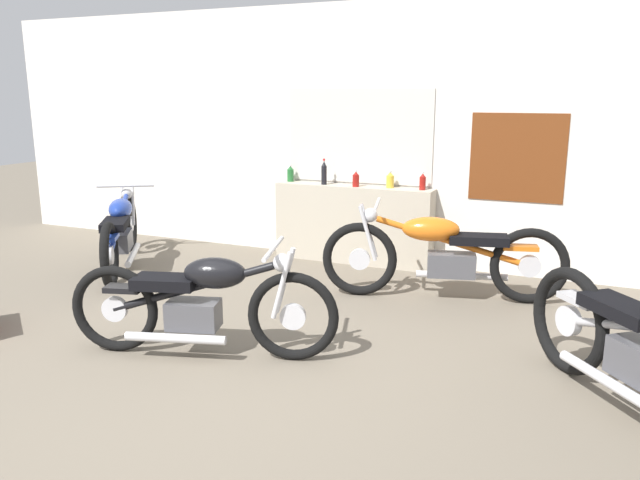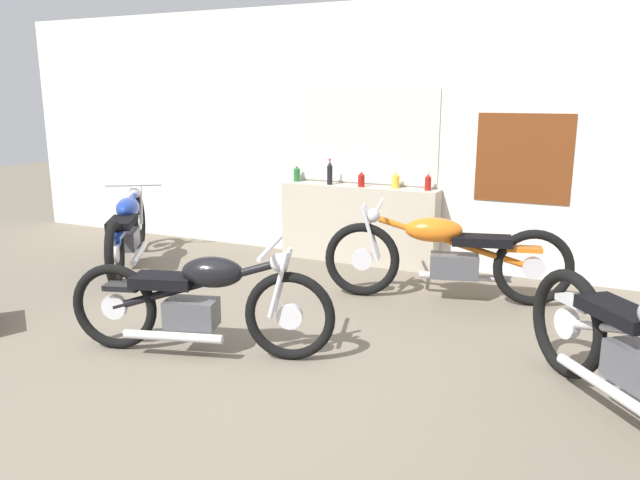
{
  "view_description": "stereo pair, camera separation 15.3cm",
  "coord_description": "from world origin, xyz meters",
  "px_view_note": "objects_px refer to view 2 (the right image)",
  "views": [
    {
      "loc": [
        2.24,
        -2.88,
        1.84
      ],
      "look_at": [
        0.3,
        1.57,
        0.7
      ],
      "focal_mm": 35.0,
      "sensor_mm": 36.0,
      "label": 1
    },
    {
      "loc": [
        2.38,
        -2.82,
        1.84
      ],
      "look_at": [
        0.3,
        1.57,
        0.7
      ],
      "focal_mm": 35.0,
      "sensor_mm": 36.0,
      "label": 2
    }
  ],
  "objects_px": {
    "bottle_right_center": "(396,181)",
    "motorcycle_orange": "(446,255)",
    "bottle_rightmost": "(428,182)",
    "motorcycle_blue": "(127,229)",
    "bottle_leftmost": "(297,174)",
    "bottle_left_center": "(330,173)",
    "motorcycle_black": "(200,300)",
    "bottle_center": "(361,180)"
  },
  "relations": [
    {
      "from": "bottle_right_center",
      "to": "motorcycle_orange",
      "type": "relative_size",
      "value": 0.08
    },
    {
      "from": "bottle_rightmost",
      "to": "motorcycle_orange",
      "type": "xyz_separation_m",
      "value": [
        0.45,
        -0.92,
        -0.51
      ]
    },
    {
      "from": "bottle_right_center",
      "to": "motorcycle_blue",
      "type": "height_order",
      "value": "bottle_right_center"
    },
    {
      "from": "motorcycle_orange",
      "to": "motorcycle_blue",
      "type": "height_order",
      "value": "motorcycle_orange"
    },
    {
      "from": "bottle_leftmost",
      "to": "motorcycle_orange",
      "type": "height_order",
      "value": "bottle_leftmost"
    },
    {
      "from": "bottle_right_center",
      "to": "motorcycle_blue",
      "type": "distance_m",
      "value": 2.95
    },
    {
      "from": "bottle_left_center",
      "to": "motorcycle_black",
      "type": "bearing_deg",
      "value": -84.62
    },
    {
      "from": "bottle_leftmost",
      "to": "bottle_right_center",
      "type": "xyz_separation_m",
      "value": [
        1.2,
        -0.02,
        -0.01
      ]
    },
    {
      "from": "bottle_right_center",
      "to": "bottle_rightmost",
      "type": "xyz_separation_m",
      "value": [
        0.36,
        -0.01,
        0.0
      ]
    },
    {
      "from": "bottle_rightmost",
      "to": "motorcycle_blue",
      "type": "distance_m",
      "value": 3.27
    },
    {
      "from": "bottle_rightmost",
      "to": "motorcycle_orange",
      "type": "relative_size",
      "value": 0.09
    },
    {
      "from": "bottle_leftmost",
      "to": "motorcycle_black",
      "type": "xyz_separation_m",
      "value": [
        0.72,
        -2.89,
        -0.54
      ]
    },
    {
      "from": "bottle_center",
      "to": "bottle_right_center",
      "type": "distance_m",
      "value": 0.37
    },
    {
      "from": "motorcycle_orange",
      "to": "bottle_rightmost",
      "type": "bearing_deg",
      "value": 116.1
    },
    {
      "from": "bottle_left_center",
      "to": "bottle_rightmost",
      "type": "relative_size",
      "value": 1.51
    },
    {
      "from": "bottle_left_center",
      "to": "motorcycle_blue",
      "type": "height_order",
      "value": "bottle_left_center"
    },
    {
      "from": "bottle_rightmost",
      "to": "motorcycle_blue",
      "type": "bearing_deg",
      "value": -157.63
    },
    {
      "from": "bottle_left_center",
      "to": "bottle_rightmost",
      "type": "distance_m",
      "value": 1.11
    },
    {
      "from": "bottle_left_center",
      "to": "bottle_right_center",
      "type": "distance_m",
      "value": 0.75
    },
    {
      "from": "bottle_left_center",
      "to": "motorcycle_black",
      "type": "height_order",
      "value": "bottle_left_center"
    },
    {
      "from": "motorcycle_orange",
      "to": "motorcycle_blue",
      "type": "relative_size",
      "value": 1.16
    },
    {
      "from": "bottle_center",
      "to": "motorcycle_black",
      "type": "xyz_separation_m",
      "value": [
        -0.12,
        -2.8,
        -0.53
      ]
    },
    {
      "from": "bottle_right_center",
      "to": "bottle_center",
      "type": "bearing_deg",
      "value": -168.9
    },
    {
      "from": "bottle_leftmost",
      "to": "motorcycle_blue",
      "type": "height_order",
      "value": "bottle_leftmost"
    },
    {
      "from": "bottle_left_center",
      "to": "bottle_center",
      "type": "distance_m",
      "value": 0.39
    },
    {
      "from": "bottle_left_center",
      "to": "bottle_center",
      "type": "height_order",
      "value": "bottle_left_center"
    },
    {
      "from": "bottle_leftmost",
      "to": "motorcycle_orange",
      "type": "bearing_deg",
      "value": -25.27
    },
    {
      "from": "bottle_rightmost",
      "to": "motorcycle_blue",
      "type": "relative_size",
      "value": 0.1
    },
    {
      "from": "bottle_right_center",
      "to": "motorcycle_orange",
      "type": "bearing_deg",
      "value": -48.98
    },
    {
      "from": "bottle_leftmost",
      "to": "bottle_center",
      "type": "distance_m",
      "value": 0.84
    },
    {
      "from": "bottle_left_center",
      "to": "bottle_right_center",
      "type": "bearing_deg",
      "value": 4.2
    },
    {
      "from": "motorcycle_black",
      "to": "bottle_rightmost",
      "type": "bearing_deg",
      "value": 73.69
    },
    {
      "from": "bottle_leftmost",
      "to": "bottle_rightmost",
      "type": "xyz_separation_m",
      "value": [
        1.56,
        -0.03,
        -0.0
      ]
    },
    {
      "from": "bottle_center",
      "to": "motorcycle_orange",
      "type": "xyz_separation_m",
      "value": [
        1.17,
        -0.86,
        -0.51
      ]
    },
    {
      "from": "bottle_leftmost",
      "to": "motorcycle_blue",
      "type": "bearing_deg",
      "value": -138.63
    },
    {
      "from": "bottle_center",
      "to": "bottle_right_center",
      "type": "bearing_deg",
      "value": 11.1
    },
    {
      "from": "bottle_center",
      "to": "bottle_rightmost",
      "type": "distance_m",
      "value": 0.72
    },
    {
      "from": "bottle_rightmost",
      "to": "motorcycle_blue",
      "type": "xyz_separation_m",
      "value": [
        -2.98,
        -1.23,
        -0.54
      ]
    },
    {
      "from": "bottle_rightmost",
      "to": "motorcycle_orange",
      "type": "height_order",
      "value": "bottle_rightmost"
    },
    {
      "from": "bottle_left_center",
      "to": "motorcycle_orange",
      "type": "xyz_separation_m",
      "value": [
        1.55,
        -0.87,
        -0.56
      ]
    },
    {
      "from": "bottle_left_center",
      "to": "bottle_center",
      "type": "xyz_separation_m",
      "value": [
        0.38,
        -0.02,
        -0.05
      ]
    },
    {
      "from": "bottle_center",
      "to": "motorcycle_black",
      "type": "distance_m",
      "value": 2.86
    }
  ]
}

